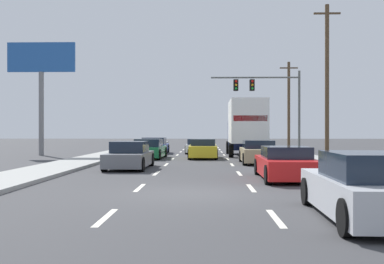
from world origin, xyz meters
name	(u,v)px	position (x,y,z in m)	size (l,w,h in m)	color
ground_plane	(201,153)	(0.00, 25.00, 0.00)	(140.00, 140.00, 0.00)	#3D3D3F
sidewalk_right	(294,155)	(6.48, 20.00, 0.07)	(2.46, 80.00, 0.14)	#9E9E99
sidewalk_left	(108,155)	(-6.48, 20.00, 0.07)	(2.46, 80.00, 0.14)	#9E9E99
lane_markings	(201,155)	(0.00, 21.32, 0.00)	(3.54, 62.00, 0.01)	silver
car_blue	(154,146)	(-3.60, 23.51, 0.58)	(2.05, 4.39, 1.24)	#1E389E
car_green	(149,150)	(-3.22, 16.78, 0.57)	(1.98, 4.51, 1.24)	#196B38
car_gray	(130,156)	(-3.18, 8.71, 0.57)	(1.87, 4.50, 1.26)	slate
car_white	(198,147)	(-0.20, 24.05, 0.52)	(1.97, 4.60, 1.14)	white
car_yellow	(203,149)	(0.18, 17.06, 0.57)	(1.83, 4.33, 1.24)	yellow
box_truck	(246,125)	(3.18, 20.02, 2.14)	(2.63, 7.65, 3.83)	white
car_tan	(258,153)	(3.16, 12.31, 0.58)	(1.92, 4.08, 1.25)	tan
car_red	(286,164)	(3.21, 4.02, 0.55)	(1.94, 4.63, 1.18)	red
car_silver	(370,188)	(3.53, -3.74, 0.61)	(2.08, 4.56, 1.33)	#B7BABF
traffic_signal_mast	(263,92)	(5.21, 27.26, 5.07)	(7.58, 0.69, 6.85)	#595B56
utility_pole_mid	(327,79)	(8.57, 19.18, 5.29)	(1.80, 0.28, 10.30)	brown
utility_pole_far	(289,104)	(8.70, 34.51, 4.46)	(1.80, 0.28, 8.65)	brown
roadside_billboard	(41,73)	(-11.39, 20.47, 5.91)	(4.85, 0.36, 8.07)	slate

